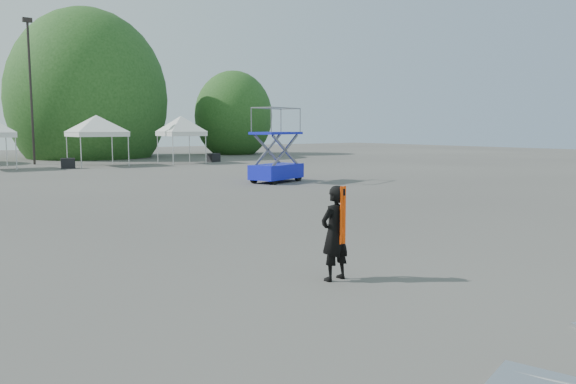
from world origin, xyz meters
TOP-DOWN VIEW (x-y plane):
  - ground at (0.00, 0.00)m, footprint 120.00×120.00m
  - light_pole_east at (3.00, 32.00)m, footprint 0.60×0.25m
  - tree_mid_e at (9.00, 39.00)m, footprint 5.12×5.12m
  - tree_far_e at (22.00, 37.00)m, footprint 3.84×3.84m
  - tent_f at (6.02, 27.96)m, footprint 4.60×4.60m
  - tent_g at (11.67, 27.11)m, footprint 3.82×3.82m
  - man at (-0.05, -2.39)m, footprint 0.60×0.42m
  - scissor_lift at (8.98, 11.85)m, footprint 2.93×2.11m
  - crate_mid at (3.72, 26.58)m, footprint 0.95×0.82m
  - crate_east at (14.33, 27.29)m, footprint 0.94×0.81m

SIDE VIEW (x-z plane):
  - ground at x=0.00m, z-range 0.00..0.00m
  - crate_east at x=14.33m, z-range 0.00..0.63m
  - crate_mid at x=3.72m, z-range 0.00..0.64m
  - man at x=-0.05m, z-range 0.00..1.58m
  - scissor_lift at x=8.98m, z-range 0.01..3.43m
  - tent_g at x=11.67m, z-range 1.12..5.00m
  - tent_f at x=6.02m, z-range 1.12..5.00m
  - tree_far_e at x=22.00m, z-range 0.70..6.55m
  - tree_mid_e at x=9.00m, z-range 0.94..8.74m
  - light_pole_east at x=3.00m, z-range 0.62..10.42m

